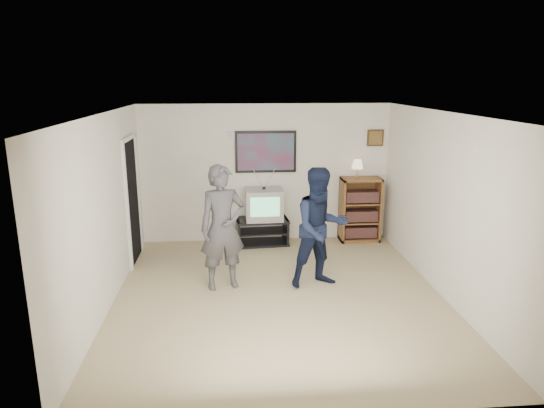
{
  "coord_description": "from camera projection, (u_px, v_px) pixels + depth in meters",
  "views": [
    {
      "loc": [
        -0.63,
        -6.14,
        2.92
      ],
      "look_at": [
        -0.04,
        0.67,
        1.15
      ],
      "focal_mm": 32.0,
      "sensor_mm": 36.0,
      "label": 1
    }
  ],
  "objects": [
    {
      "name": "controller_right",
      "position": [
        315.0,
        218.0,
        7.05
      ],
      "size": [
        0.05,
        0.12,
        0.03
      ],
      "primitive_type": "cube",
      "rotation": [
        0.0,
        0.0,
        -0.16
      ],
      "color": "white",
      "rests_on": "person_short"
    },
    {
      "name": "bookshelf",
      "position": [
        360.0,
        210.0,
        8.9
      ],
      "size": [
        0.72,
        0.41,
        1.18
      ],
      "primitive_type": null,
      "color": "brown",
      "rests_on": "room_shell"
    },
    {
      "name": "controller_left",
      "position": [
        224.0,
        208.0,
        6.98
      ],
      "size": [
        0.07,
        0.13,
        0.04
      ],
      "primitive_type": "cube",
      "rotation": [
        0.0,
        0.0,
        0.24
      ],
      "color": "white",
      "rests_on": "person_tall"
    },
    {
      "name": "poster",
      "position": [
        266.0,
        152.0,
        8.68
      ],
      "size": [
        1.1,
        0.03,
        0.75
      ],
      "primitive_type": "cube",
      "color": "black",
      "rests_on": "room_shell"
    },
    {
      "name": "table_lamp",
      "position": [
        357.0,
        169.0,
        8.72
      ],
      "size": [
        0.21,
        0.21,
        0.34
      ],
      "primitive_type": null,
      "color": "#FFEEC1",
      "rests_on": "bookshelf"
    },
    {
      "name": "air_vent",
      "position": [
        235.0,
        135.0,
        8.57
      ],
      "size": [
        0.28,
        0.02,
        0.14
      ],
      "primitive_type": "cube",
      "color": "white",
      "rests_on": "room_shell"
    },
    {
      "name": "small_picture",
      "position": [
        375.0,
        138.0,
        8.8
      ],
      "size": [
        0.3,
        0.03,
        0.3
      ],
      "primitive_type": "cube",
      "color": "#351F11",
      "rests_on": "room_shell"
    },
    {
      "name": "room_shell",
      "position": [
        277.0,
        203.0,
        6.73
      ],
      "size": [
        4.51,
        5.0,
        2.51
      ],
      "color": "#95835F",
      "rests_on": "ground"
    },
    {
      "name": "media_stand",
      "position": [
        262.0,
        231.0,
        8.79
      ],
      "size": [
        0.98,
        0.59,
        0.47
      ],
      "rotation": [
        0.0,
        0.0,
        0.08
      ],
      "color": "black",
      "rests_on": "room_shell"
    },
    {
      "name": "person_short",
      "position": [
        321.0,
        228.0,
        6.87
      ],
      "size": [
        0.98,
        0.85,
        1.74
      ],
      "primitive_type": "imported",
      "rotation": [
        0.0,
        0.0,
        0.25
      ],
      "color": "black",
      "rests_on": "room_shell"
    },
    {
      "name": "person_tall",
      "position": [
        223.0,
        228.0,
        6.8
      ],
      "size": [
        0.74,
        0.58,
        1.79
      ],
      "primitive_type": "imported",
      "rotation": [
        0.0,
        0.0,
        0.26
      ],
      "color": "#403F42",
      "rests_on": "room_shell"
    },
    {
      "name": "doorway",
      "position": [
        132.0,
        201.0,
        7.82
      ],
      "size": [
        0.03,
        0.85,
        2.0
      ],
      "primitive_type": "cube",
      "color": "black",
      "rests_on": "room_shell"
    },
    {
      "name": "crt_television",
      "position": [
        264.0,
        204.0,
        8.67
      ],
      "size": [
        0.66,
        0.56,
        0.55
      ],
      "primitive_type": null,
      "rotation": [
        0.0,
        0.0,
        0.01
      ],
      "color": "#9D9C98",
      "rests_on": "media_stand"
    }
  ]
}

